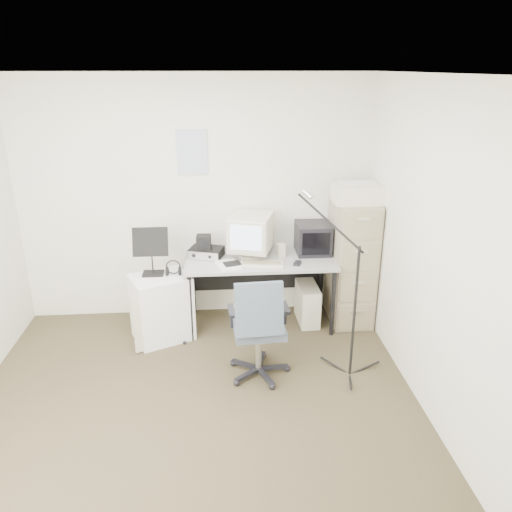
{
  "coord_description": "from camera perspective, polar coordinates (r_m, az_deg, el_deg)",
  "views": [
    {
      "loc": [
        0.22,
        -3.22,
        2.54
      ],
      "look_at": [
        0.55,
        0.95,
        0.95
      ],
      "focal_mm": 35.0,
      "sensor_mm": 36.0,
      "label": 1
    }
  ],
  "objects": [
    {
      "name": "radio_receiver",
      "position": [
        5.08,
        -5.69,
        0.43
      ],
      "size": [
        0.38,
        0.32,
        0.09
      ],
      "primitive_type": "cube",
      "rotation": [
        0.0,
        0.0,
        -0.3
      ],
      "color": "black",
      "rests_on": "desk"
    },
    {
      "name": "wall_front",
      "position": [
        1.93,
        -10.72,
        -21.65
      ],
      "size": [
        3.6,
        0.02,
        2.5
      ],
      "primitive_type": "cube",
      "color": "#EDE9C9",
      "rests_on": "ground"
    },
    {
      "name": "wall_back",
      "position": [
        5.18,
        -6.85,
        6.28
      ],
      "size": [
        3.6,
        0.02,
        2.5
      ],
      "primitive_type": "cube",
      "color": "#EDE9C9",
      "rests_on": "ground"
    },
    {
      "name": "ceiling",
      "position": [
        3.22,
        -9.0,
        19.86
      ],
      "size": [
        3.6,
        3.6,
        0.01
      ],
      "primitive_type": "cube",
      "color": "white",
      "rests_on": "ground"
    },
    {
      "name": "side_cart",
      "position": [
        5.0,
        -10.72,
        -5.8
      ],
      "size": [
        0.66,
        0.61,
        0.66
      ],
      "primitive_type": "cube",
      "rotation": [
        0.0,
        0.0,
        0.43
      ],
      "color": "white",
      "rests_on": "floor"
    },
    {
      "name": "filing_cabinet",
      "position": [
        5.24,
        10.84,
        -0.69
      ],
      "size": [
        0.4,
        0.6,
        1.3
      ],
      "primitive_type": "cube",
      "color": "tan",
      "rests_on": "floor"
    },
    {
      "name": "headphones",
      "position": [
        4.86,
        -9.42,
        -1.58
      ],
      "size": [
        0.18,
        0.18,
        0.03
      ],
      "primitive_type": "torus",
      "rotation": [
        0.0,
        0.0,
        0.13
      ],
      "color": "black",
      "rests_on": "side_cart"
    },
    {
      "name": "wall_calendar",
      "position": [
        5.07,
        -7.33,
        11.71
      ],
      "size": [
        0.3,
        0.02,
        0.44
      ],
      "primitive_type": "cube",
      "color": "white",
      "rests_on": "wall_back"
    },
    {
      "name": "desk",
      "position": [
        5.17,
        0.45,
        -4.07
      ],
      "size": [
        1.5,
        0.7,
        0.73
      ],
      "primitive_type": "cube",
      "color": "#ABABAA",
      "rests_on": "floor"
    },
    {
      "name": "printer",
      "position": [
        4.97,
        11.59,
        7.04
      ],
      "size": [
        0.48,
        0.33,
        0.18
      ],
      "primitive_type": "cube",
      "rotation": [
        0.0,
        0.0,
        -0.0
      ],
      "color": "beige",
      "rests_on": "filing_cabinet"
    },
    {
      "name": "keyboard",
      "position": [
        4.86,
        0.68,
        -0.91
      ],
      "size": [
        0.43,
        0.2,
        0.02
      ],
      "primitive_type": "cube",
      "rotation": [
        0.0,
        0.0,
        -0.13
      ],
      "color": "beige",
      "rests_on": "desk"
    },
    {
      "name": "crt_tv",
      "position": [
        5.18,
        6.51,
        2.05
      ],
      "size": [
        0.34,
        0.36,
        0.31
      ],
      "primitive_type": "cube",
      "rotation": [
        0.0,
        0.0,
        -0.01
      ],
      "color": "black",
      "rests_on": "desk"
    },
    {
      "name": "music_stand",
      "position": [
        4.84,
        -11.87,
        0.59
      ],
      "size": [
        0.36,
        0.24,
        0.49
      ],
      "primitive_type": "cube",
      "rotation": [
        0.0,
        0.0,
        -0.19
      ],
      "color": "black",
      "rests_on": "side_cart"
    },
    {
      "name": "desk_speaker",
      "position": [
        5.06,
        2.86,
        0.68
      ],
      "size": [
        0.09,
        0.09,
        0.13
      ],
      "primitive_type": "cube",
      "rotation": [
        0.0,
        0.0,
        0.27
      ],
      "color": "beige",
      "rests_on": "desk"
    },
    {
      "name": "pc_tower",
      "position": [
        5.31,
        5.89,
        -5.4
      ],
      "size": [
        0.21,
        0.44,
        0.41
      ],
      "primitive_type": "cube",
      "rotation": [
        0.0,
        0.0,
        0.03
      ],
      "color": "beige",
      "rests_on": "floor"
    },
    {
      "name": "mic_stand",
      "position": [
        4.23,
        11.36,
        -4.2
      ],
      "size": [
        0.03,
        0.03,
        1.57
      ],
      "primitive_type": "cylinder",
      "rotation": [
        0.0,
        0.0,
        2.36
      ],
      "color": "black",
      "rests_on": "floor"
    },
    {
      "name": "papers",
      "position": [
        4.84,
        -3.2,
        -1.04
      ],
      "size": [
        0.26,
        0.31,
        0.02
      ],
      "primitive_type": "cube",
      "rotation": [
        0.0,
        0.0,
        0.28
      ],
      "color": "white",
      "rests_on": "desk"
    },
    {
      "name": "floor",
      "position": [
        4.11,
        -6.96,
        -17.64
      ],
      "size": [
        3.6,
        3.6,
        0.01
      ],
      "primitive_type": "cube",
      "color": "#3F3627",
      "rests_on": "ground"
    },
    {
      "name": "radio_speaker",
      "position": [
        5.03,
        -6.0,
        1.61
      ],
      "size": [
        0.15,
        0.14,
        0.14
      ],
      "primitive_type": "cube",
      "rotation": [
        0.0,
        0.0,
        -0.07
      ],
      "color": "black",
      "rests_on": "radio_receiver"
    },
    {
      "name": "mouse",
      "position": [
        4.88,
        4.75,
        -0.82
      ],
      "size": [
        0.09,
        0.11,
        0.03
      ],
      "primitive_type": "cube",
      "rotation": [
        0.0,
        0.0,
        -0.42
      ],
      "color": "black",
      "rests_on": "desk"
    },
    {
      "name": "wall_right",
      "position": [
        3.81,
        20.29,
        -0.34
      ],
      "size": [
        0.02,
        3.6,
        2.5
      ],
      "primitive_type": "cube",
      "color": "#EDE9C9",
      "rests_on": "ground"
    },
    {
      "name": "office_chair",
      "position": [
        4.28,
        0.29,
        -7.97
      ],
      "size": [
        0.59,
        0.59,
        0.96
      ],
      "primitive_type": "cube",
      "rotation": [
        0.0,
        0.0,
        0.06
      ],
      "color": "slate",
      "rests_on": "floor"
    },
    {
      "name": "crt_monitor",
      "position": [
        5.01,
        -0.59,
        2.31
      ],
      "size": [
        0.5,
        0.51,
        0.44
      ],
      "primitive_type": "cube",
      "rotation": [
        0.0,
        0.0,
        -0.29
      ],
      "color": "beige",
      "rests_on": "desk"
    }
  ]
}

